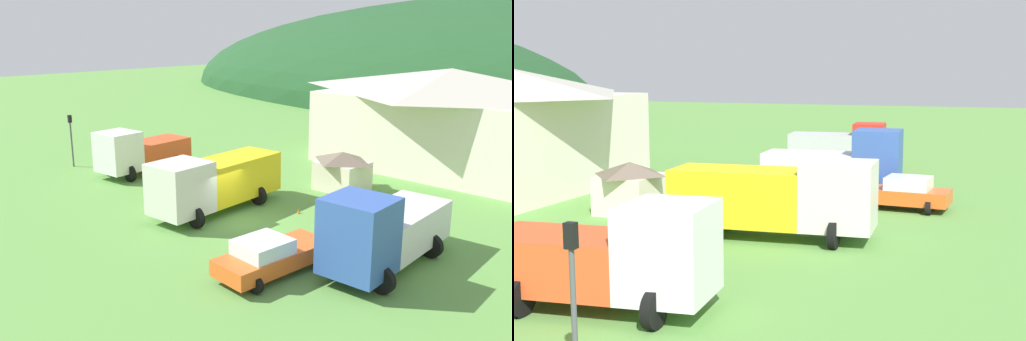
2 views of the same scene
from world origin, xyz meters
TOP-DOWN VIEW (x-y plane):
  - ground_plane at (0.00, 0.00)m, footprint 200.00×200.00m
  - depot_building at (2.40, 18.77)m, footprint 18.66×11.38m
  - play_shed_cream at (0.39, 8.69)m, footprint 3.11×2.79m
  - heavy_rig_white at (-12.14, 1.87)m, footprint 3.70×7.01m
  - flatbed_truck_yellow at (-2.24, 0.18)m, footprint 3.71×8.50m
  - box_truck_blue at (8.50, 0.14)m, footprint 3.59×7.64m
  - service_pickup_orange at (5.50, -3.42)m, footprint 2.67×5.40m
  - traffic_light_west at (-17.37, -0.40)m, footprint 0.20×0.32m
  - traffic_cone_near_pickup at (1.42, 3.21)m, footprint 0.36×0.36m

SIDE VIEW (x-z plane):
  - ground_plane at x=0.00m, z-range 0.00..0.00m
  - traffic_cone_near_pickup at x=1.42m, z-range -0.27..0.27m
  - service_pickup_orange at x=5.50m, z-range 0.00..1.66m
  - play_shed_cream at x=0.39m, z-range 0.04..2.51m
  - heavy_rig_white at x=-12.14m, z-range 0.01..3.25m
  - box_truck_blue at x=8.50m, z-range -0.06..3.57m
  - flatbed_truck_yellow at x=-2.24m, z-range 0.14..3.42m
  - traffic_light_west at x=-17.37m, z-range 0.46..4.32m
  - depot_building at x=2.40m, z-range 0.11..7.34m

